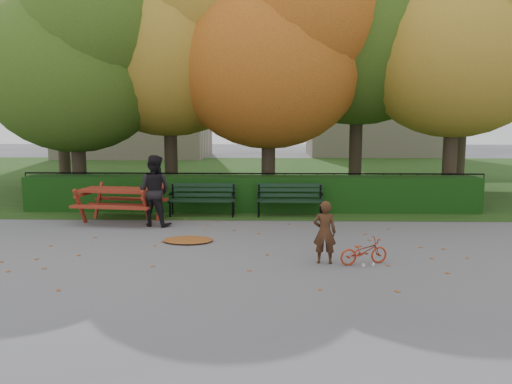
{
  "coord_description": "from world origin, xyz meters",
  "views": [
    {
      "loc": [
        0.55,
        -9.79,
        2.61
      ],
      "look_at": [
        0.24,
        1.34,
        1.0
      ],
      "focal_mm": 35.0,
      "sensor_mm": 36.0,
      "label": 1
    }
  ],
  "objects_px": {
    "tree_f": "(65,37)",
    "child": "(325,232)",
    "tree_a": "(81,56)",
    "tree_e": "(470,37)",
    "tree_d": "(372,16)",
    "bicycle": "(364,251)",
    "adult": "(154,191)",
    "tree_g": "(477,46)",
    "tree_c": "(280,47)",
    "bench_right": "(290,197)",
    "bench_left": "(203,197)",
    "picnic_table": "(121,196)",
    "tree_b": "(177,33)"
  },
  "relations": [
    {
      "from": "tree_a",
      "to": "tree_d",
      "type": "relative_size",
      "value": 0.78
    },
    {
      "from": "tree_e",
      "to": "tree_a",
      "type": "bearing_deg",
      "value": -179.06
    },
    {
      "from": "tree_c",
      "to": "picnic_table",
      "type": "bearing_deg",
      "value": -142.73
    },
    {
      "from": "tree_d",
      "to": "child",
      "type": "height_order",
      "value": "tree_d"
    },
    {
      "from": "bench_left",
      "to": "bench_right",
      "type": "bearing_deg",
      "value": 0.0
    },
    {
      "from": "bench_right",
      "to": "tree_e",
      "type": "bearing_deg",
      "value": 20.87
    },
    {
      "from": "tree_d",
      "to": "child",
      "type": "bearing_deg",
      "value": -106.03
    },
    {
      "from": "tree_a",
      "to": "adult",
      "type": "bearing_deg",
      "value": -48.38
    },
    {
      "from": "tree_b",
      "to": "tree_d",
      "type": "bearing_deg",
      "value": 4.38
    },
    {
      "from": "bench_left",
      "to": "child",
      "type": "bearing_deg",
      "value": -57.99
    },
    {
      "from": "tree_a",
      "to": "tree_c",
      "type": "height_order",
      "value": "tree_c"
    },
    {
      "from": "bench_left",
      "to": "tree_f",
      "type": "bearing_deg",
      "value": 136.49
    },
    {
      "from": "tree_d",
      "to": "bench_right",
      "type": "height_order",
      "value": "tree_d"
    },
    {
      "from": "tree_a",
      "to": "picnic_table",
      "type": "bearing_deg",
      "value": -55.49
    },
    {
      "from": "tree_e",
      "to": "tree_f",
      "type": "relative_size",
      "value": 0.89
    },
    {
      "from": "adult",
      "to": "bicycle",
      "type": "distance_m",
      "value": 5.65
    },
    {
      "from": "tree_a",
      "to": "bench_right",
      "type": "height_order",
      "value": "tree_a"
    },
    {
      "from": "child",
      "to": "tree_c",
      "type": "bearing_deg",
      "value": -78.55
    },
    {
      "from": "tree_c",
      "to": "adult",
      "type": "bearing_deg",
      "value": -130.88
    },
    {
      "from": "bench_left",
      "to": "bench_right",
      "type": "distance_m",
      "value": 2.4
    },
    {
      "from": "tree_g",
      "to": "bicycle",
      "type": "distance_m",
      "value": 13.31
    },
    {
      "from": "tree_f",
      "to": "child",
      "type": "distance_m",
      "value": 14.27
    },
    {
      "from": "picnic_table",
      "to": "child",
      "type": "distance_m",
      "value": 6.09
    },
    {
      "from": "adult",
      "to": "child",
      "type": "bearing_deg",
      "value": 154.69
    },
    {
      "from": "tree_a",
      "to": "tree_d",
      "type": "bearing_deg",
      "value": 10.33
    },
    {
      "from": "bicycle",
      "to": "tree_e",
      "type": "bearing_deg",
      "value": -49.2
    },
    {
      "from": "tree_e",
      "to": "bench_left",
      "type": "height_order",
      "value": "tree_e"
    },
    {
      "from": "tree_f",
      "to": "tree_d",
      "type": "bearing_deg",
      "value": -10.33
    },
    {
      "from": "tree_f",
      "to": "adult",
      "type": "xyz_separation_m",
      "value": [
        4.83,
        -6.9,
        -4.81
      ]
    },
    {
      "from": "tree_f",
      "to": "bench_left",
      "type": "xyz_separation_m",
      "value": [
        5.83,
        -5.54,
        -5.17
      ]
    },
    {
      "from": "tree_d",
      "to": "tree_e",
      "type": "xyz_separation_m",
      "value": [
        2.64,
        -1.46,
        -0.9
      ]
    },
    {
      "from": "child",
      "to": "bicycle",
      "type": "relative_size",
      "value": 1.26
    },
    {
      "from": "tree_e",
      "to": "child",
      "type": "relative_size",
      "value": 7.01
    },
    {
      "from": "tree_g",
      "to": "adult",
      "type": "distance_m",
      "value": 13.73
    },
    {
      "from": "tree_a",
      "to": "bicycle",
      "type": "height_order",
      "value": "tree_a"
    },
    {
      "from": "tree_d",
      "to": "bicycle",
      "type": "distance_m",
      "value": 10.1
    },
    {
      "from": "tree_g",
      "to": "child",
      "type": "bearing_deg",
      "value": -122.55
    },
    {
      "from": "bench_left",
      "to": "tree_g",
      "type": "bearing_deg",
      "value": 32.17
    },
    {
      "from": "tree_f",
      "to": "picnic_table",
      "type": "relative_size",
      "value": 4.18
    },
    {
      "from": "tree_a",
      "to": "tree_e",
      "type": "bearing_deg",
      "value": 0.94
    },
    {
      "from": "tree_a",
      "to": "tree_e",
      "type": "height_order",
      "value": "tree_e"
    },
    {
      "from": "tree_b",
      "to": "adult",
      "type": "distance_m",
      "value": 6.32
    },
    {
      "from": "tree_g",
      "to": "tree_c",
      "type": "bearing_deg",
      "value": -153.13
    },
    {
      "from": "bicycle",
      "to": "tree_f",
      "type": "bearing_deg",
      "value": 26.05
    },
    {
      "from": "adult",
      "to": "bicycle",
      "type": "height_order",
      "value": "adult"
    },
    {
      "from": "tree_b",
      "to": "tree_e",
      "type": "relative_size",
      "value": 1.08
    },
    {
      "from": "tree_e",
      "to": "tree_g",
      "type": "bearing_deg",
      "value": 65.6
    },
    {
      "from": "tree_b",
      "to": "tree_g",
      "type": "height_order",
      "value": "tree_b"
    },
    {
      "from": "tree_g",
      "to": "child",
      "type": "height_order",
      "value": "tree_g"
    },
    {
      "from": "tree_e",
      "to": "picnic_table",
      "type": "relative_size",
      "value": 3.71
    }
  ]
}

